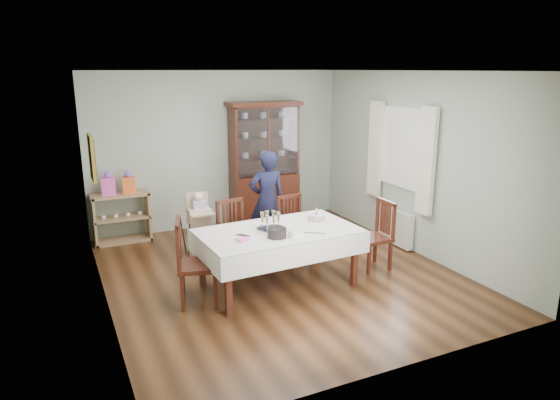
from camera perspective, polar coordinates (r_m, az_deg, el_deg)
floor at (r=6.93m, az=-0.05°, el=-8.39°), size 5.00×5.00×0.00m
room_shell at (r=6.93m, az=-1.91°, el=6.30°), size 5.00×5.00×5.00m
dining_table at (r=6.41m, az=-0.20°, el=-6.64°), size 2.06×1.25×0.76m
china_cabinet at (r=8.88m, az=-1.80°, el=4.39°), size 1.30×0.48×2.18m
sideboard at (r=8.44m, az=-17.64°, el=-1.93°), size 0.90×0.38×0.80m
picture_frame at (r=6.68m, az=-20.73°, el=4.55°), size 0.04×0.48×0.58m
window at (r=7.89m, az=13.85°, el=5.79°), size 0.04×1.02×1.22m
curtain_left at (r=7.40m, az=16.42°, el=4.26°), size 0.07×0.30×1.55m
curtain_right at (r=8.36m, az=10.84°, el=5.75°), size 0.07×0.30×1.55m
radiator at (r=8.14m, az=12.98°, el=-2.94°), size 0.10×0.80×0.55m
chair_far_left at (r=6.98m, az=-4.94°, el=-5.70°), size 0.50×0.50×0.98m
chair_far_right at (r=7.34m, az=1.71°, el=-4.71°), size 0.45×0.45×0.94m
chair_end_left at (r=6.07m, az=-9.47°, el=-8.88°), size 0.58×0.58×1.05m
chair_end_right at (r=7.14m, az=10.64°, el=-5.47°), size 0.43×0.43×0.96m
woman at (r=7.64m, az=-1.50°, el=-0.04°), size 0.59×0.42×1.54m
high_chair at (r=7.48m, az=-9.14°, el=-3.63°), size 0.47×0.47×0.99m
champagne_tray at (r=6.29m, az=-1.11°, el=-2.77°), size 0.36×0.36×0.22m
birthday_cake at (r=6.65m, az=4.18°, el=-2.03°), size 0.26×0.26×0.18m
plate_stack_dark at (r=6.01m, az=-0.37°, el=-3.76°), size 0.24×0.24×0.11m
plate_stack_white at (r=6.04m, az=1.85°, el=-3.83°), size 0.19×0.19×0.08m
napkin_stack at (r=5.92m, az=-4.24°, el=-4.55°), size 0.17×0.17×0.02m
cutlery at (r=6.08m, az=-4.58°, el=-4.09°), size 0.17×0.19×0.01m
cake_knife at (r=6.17m, az=3.79°, el=-3.77°), size 0.26×0.20×0.01m
gift_bag_pink at (r=8.26m, az=-19.02°, el=1.69°), size 0.22×0.16×0.38m
gift_bag_orange at (r=8.30m, az=-16.89°, el=1.89°), size 0.22×0.17×0.37m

